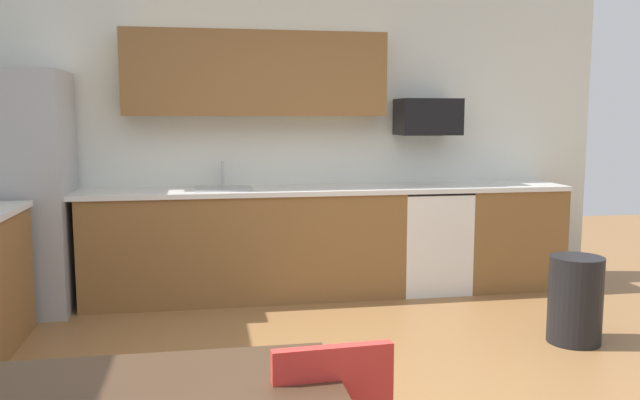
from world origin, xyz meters
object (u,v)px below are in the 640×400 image
(refrigerator, at_px, (20,193))
(trash_bin, at_px, (575,300))
(microwave, at_px, (428,117))
(oven_range, at_px, (429,239))

(refrigerator, xyz_separation_m, trash_bin, (3.92, -1.43, -0.65))
(refrigerator, xyz_separation_m, microwave, (3.40, 0.18, 0.59))
(refrigerator, distance_m, microwave, 3.45)
(oven_range, relative_size, microwave, 1.69)
(oven_range, bearing_deg, microwave, 90.00)
(microwave, xyz_separation_m, trash_bin, (0.52, -1.61, -1.24))
(refrigerator, relative_size, trash_bin, 3.16)
(refrigerator, distance_m, trash_bin, 4.22)
(trash_bin, bearing_deg, microwave, 107.85)
(oven_range, bearing_deg, refrigerator, -178.65)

